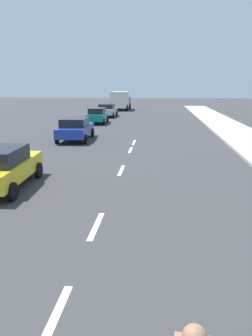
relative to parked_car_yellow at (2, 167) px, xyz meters
name	(u,v)px	position (x,y,z in m)	size (l,w,h in m)	color
ground_plane	(128,156)	(4.12, 6.12, -0.84)	(160.00, 160.00, 0.00)	#38383A
lane_stripe_2	(54,319)	(4.12, -6.64, -0.83)	(0.16, 1.80, 0.01)	white
lane_stripe_3	(96,226)	(4.12, -2.98, -0.83)	(0.16, 1.80, 0.01)	white
lane_stripe_4	(121,170)	(4.12, 3.01, -0.83)	(0.16, 1.80, 0.01)	white
lane_stripe_5	(131,150)	(4.12, 7.76, -0.83)	(0.16, 1.80, 0.01)	white
lane_stripe_6	(134,142)	(4.12, 10.40, -0.83)	(0.16, 1.80, 0.01)	white
parked_car_yellow	(2,167)	(0.00, 0.00, 0.00)	(2.09, 4.21, 1.57)	gold
parked_car_blue	(75,128)	(-0.05, 10.89, 0.00)	(2.28, 4.63, 1.57)	#1E389E
parked_car_teal	(97,115)	(-0.41, 20.89, 0.00)	(1.95, 4.04, 1.57)	#14727A
parked_car_silver	(107,110)	(-0.55, 27.98, 0.00)	(2.10, 4.56, 1.57)	#B7BABF
delivery_truck	(121,100)	(-0.20, 38.97, 0.67)	(2.76, 6.28, 2.80)	#23478C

